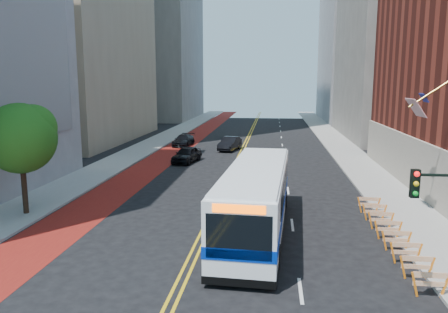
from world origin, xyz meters
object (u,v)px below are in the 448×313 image
street_tree (22,136)px  car_a (187,155)px  car_c (183,140)px  car_b (230,144)px  traffic_signal (448,215)px  transit_bus (256,198)px

street_tree → car_a: street_tree is taller
car_c → car_a: bearing=-71.7°
street_tree → car_b: street_tree is taller
car_b → car_c: (-6.25, 2.92, -0.09)m
traffic_signal → car_a: size_ratio=1.08×
transit_bus → car_b: transit_bus is taller
traffic_signal → car_b: bearing=106.6°
car_b → car_c: 6.90m
transit_bus → car_c: (-10.53, 31.52, -1.22)m
car_a → street_tree: bearing=-98.0°
transit_bus → traffic_signal: bearing=-46.8°
traffic_signal → car_a: 31.74m
car_c → car_b: bearing=-20.1°
street_tree → car_c: 30.40m
traffic_signal → car_b: (-10.91, 36.54, -2.93)m
traffic_signal → car_c: size_ratio=1.04×
transit_bus → car_c: 33.26m
traffic_signal → car_c: 43.14m
traffic_signal → car_a: traffic_signal is taller
car_b → transit_bus: bearing=-70.0°
street_tree → transit_bus: 14.43m
street_tree → traffic_signal: (20.66, -9.55, -1.19)m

